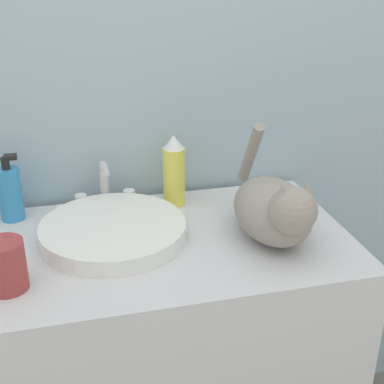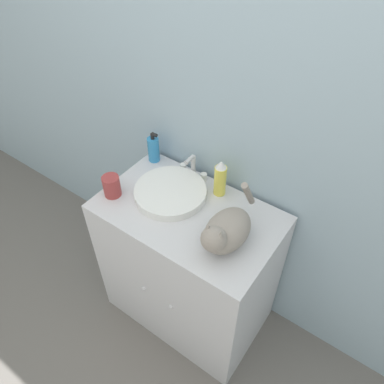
{
  "view_description": "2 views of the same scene",
  "coord_description": "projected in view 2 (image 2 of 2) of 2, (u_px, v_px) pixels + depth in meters",
  "views": [
    {
      "loc": [
        -0.22,
        -0.82,
        1.47
      ],
      "look_at": [
        0.05,
        0.26,
        0.97
      ],
      "focal_mm": 50.0,
      "sensor_mm": 36.0,
      "label": 1
    },
    {
      "loc": [
        0.69,
        -0.68,
        2.09
      ],
      "look_at": [
        0.02,
        0.26,
        0.99
      ],
      "focal_mm": 35.0,
      "sensor_mm": 36.0,
      "label": 2
    }
  ],
  "objects": [
    {
      "name": "soap_bottle",
      "position": [
        154.0,
        149.0,
        1.92
      ],
      "size": [
        0.06,
        0.06,
        0.17
      ],
      "color": "#338CCC",
      "rests_on": "vanity_cabinet"
    },
    {
      "name": "vanity_cabinet",
      "position": [
        188.0,
        266.0,
        1.99
      ],
      "size": [
        0.84,
        0.53,
        0.85
      ],
      "color": "silver",
      "rests_on": "ground_plane"
    },
    {
      "name": "cat",
      "position": [
        226.0,
        231.0,
        1.51
      ],
      "size": [
        0.17,
        0.38,
        0.25
      ],
      "rotation": [
        0.0,
        0.0,
        -1.57
      ],
      "color": "gray",
      "rests_on": "vanity_cabinet"
    },
    {
      "name": "faucet",
      "position": [
        193.0,
        167.0,
        1.85
      ],
      "size": [
        0.16,
        0.08,
        0.13
      ],
      "color": "silver",
      "rests_on": "vanity_cabinet"
    },
    {
      "name": "cup",
      "position": [
        112.0,
        186.0,
        1.74
      ],
      "size": [
        0.08,
        0.08,
        0.11
      ],
      "color": "#9E3838",
      "rests_on": "vanity_cabinet"
    },
    {
      "name": "spray_bottle",
      "position": [
        220.0,
        178.0,
        1.72
      ],
      "size": [
        0.06,
        0.06,
        0.19
      ],
      "color": "#EADB4C",
      "rests_on": "vanity_cabinet"
    },
    {
      "name": "wall_back",
      "position": [
        228.0,
        106.0,
        1.6
      ],
      "size": [
        6.0,
        0.05,
        2.5
      ],
      "color": "#9EB7C6",
      "rests_on": "ground_plane"
    },
    {
      "name": "sink_basin",
      "position": [
        170.0,
        192.0,
        1.76
      ],
      "size": [
        0.34,
        0.34,
        0.04
      ],
      "color": "white",
      "rests_on": "vanity_cabinet"
    },
    {
      "name": "ground_plane",
      "position": [
        163.0,
        341.0,
        2.14
      ],
      "size": [
        8.0,
        8.0,
        0.0
      ],
      "primitive_type": "plane",
      "color": "slate"
    }
  ]
}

